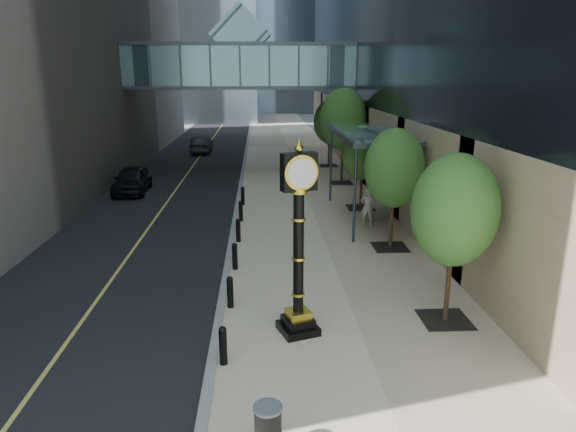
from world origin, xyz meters
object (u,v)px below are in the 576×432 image
object	(u,v)px
trash_bin	(268,430)
pedestrian	(367,207)
street_clock	(298,255)
car_far	(202,145)
car_near	(132,180)

from	to	relation	value
trash_bin	pedestrian	bearing A→B (deg)	71.58
street_clock	car_far	distance (m)	34.82
pedestrian	car_far	xyz separation A→B (m)	(-10.29, 24.06, -0.21)
pedestrian	car_far	bearing A→B (deg)	-60.26
car_near	street_clock	bearing A→B (deg)	-66.08
street_clock	car_far	xyz separation A→B (m)	(-6.28, 34.22, -1.56)
pedestrian	car_near	world-z (taller)	pedestrian
car_near	car_far	world-z (taller)	car_near
car_far	car_near	bearing A→B (deg)	82.01
street_clock	trash_bin	size ratio (longest dim) A/B	5.81
trash_bin	pedestrian	world-z (taller)	pedestrian
pedestrian	car_far	world-z (taller)	pedestrian
trash_bin	pedestrian	xyz separation A→B (m)	(4.92, 14.77, 0.46)
trash_bin	car_near	xyz separation A→B (m)	(-7.85, 22.72, 0.29)
pedestrian	car_near	bearing A→B (deg)	-25.31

